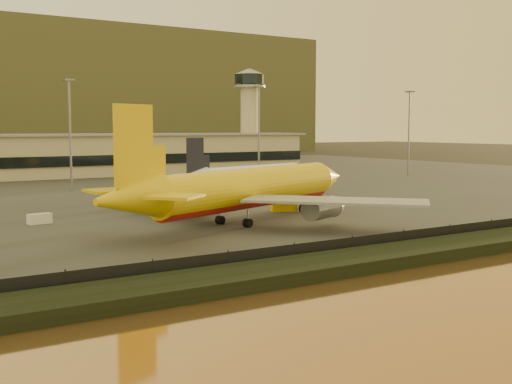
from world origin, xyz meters
The scene contains 11 objects.
ground centered at (0.00, 0.00, 0.00)m, with size 900.00×900.00×0.00m, color black.
embankment centered at (0.00, -17.00, 0.70)m, with size 320.00×7.00×1.40m, color black.
tarmac centered at (0.00, 95.00, 0.10)m, with size 320.00×220.00×0.20m, color #2D2D2D.
perimeter_fence centered at (0.00, -13.00, 1.30)m, with size 300.00×0.05×2.20m, color black.
terminal_building centered at (-14.52, 125.55, 6.25)m, with size 202.00×25.00×12.60m.
control_tower centered at (70.00, 131.00, 21.66)m, with size 11.20×11.20×35.50m.
apron_light_masts centered at (15.00, 75.00, 15.70)m, with size 152.20×12.20×25.40m.
dhl_cargo_jet centered at (-2.77, 14.87, 5.34)m, with size 55.45×52.51×17.21m.
white_narrowbody_jet centered at (23.18, 55.01, 3.89)m, with size 42.44×40.53×12.38m.
gse_vehicle_yellow centered at (10.19, 23.53, 1.19)m, with size 4.39×1.98×1.98m, color yellow.
gse_vehicle_white centered at (-29.30, 31.13, 0.97)m, with size 3.40×1.53×1.53m, color white.
Camera 1 is at (-53.02, -66.87, 14.54)m, focal length 45.00 mm.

